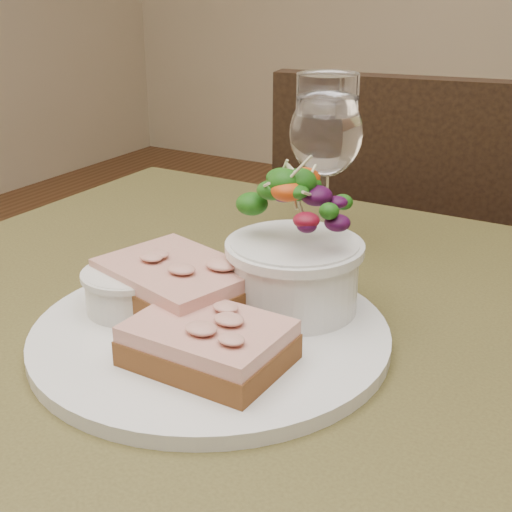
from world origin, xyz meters
The scene contains 9 objects.
cafe_table centered at (0.00, 0.00, 0.65)m, with size 0.80×0.80×0.75m.
chair_far centered at (-0.04, 0.68, 0.29)m, with size 0.49×0.49×0.90m.
dinner_plate centered at (-0.01, -0.02, 0.76)m, with size 0.29×0.29×0.01m, color silver.
sandwich_front centered at (0.02, -0.06, 0.78)m, with size 0.12×0.09×0.03m.
sandwich_back centered at (-0.06, 0.00, 0.79)m, with size 0.15×0.13×0.03m.
ramekin centered at (-0.09, -0.02, 0.78)m, with size 0.07×0.07×0.04m.
salad_bowl centered at (0.03, 0.05, 0.82)m, with size 0.11×0.11×0.13m.
garnish centered at (-0.08, 0.08, 0.77)m, with size 0.05×0.04×0.02m.
wine_glass centered at (-0.02, 0.22, 0.87)m, with size 0.08×0.08×0.18m.
Camera 1 is at (0.28, -0.45, 1.04)m, focal length 50.00 mm.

